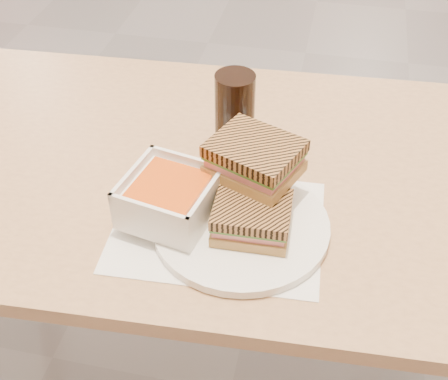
% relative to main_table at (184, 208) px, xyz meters
% --- Properties ---
extents(main_table, '(1.24, 0.76, 0.75)m').
position_rel_main_table_xyz_m(main_table, '(0.00, 0.00, 0.00)').
color(main_table, tan).
rests_on(main_table, ground).
extents(tray_liner, '(0.34, 0.27, 0.00)m').
position_rel_main_table_xyz_m(tray_liner, '(0.10, -0.15, 0.11)').
color(tray_liner, white).
rests_on(tray_liner, main_table).
extents(plate, '(0.28, 0.28, 0.01)m').
position_rel_main_table_xyz_m(plate, '(0.14, -0.15, 0.12)').
color(plate, white).
rests_on(plate, tray_liner).
extents(soup_bowl, '(0.16, 0.16, 0.07)m').
position_rel_main_table_xyz_m(soup_bowl, '(0.03, -0.15, 0.16)').
color(soup_bowl, white).
rests_on(soup_bowl, plate).
extents(panini_lower, '(0.12, 0.10, 0.05)m').
position_rel_main_table_xyz_m(panini_lower, '(0.16, -0.16, 0.16)').
color(panini_lower, tan).
rests_on(panini_lower, plate).
extents(panini_upper, '(0.16, 0.15, 0.06)m').
position_rel_main_table_xyz_m(panini_upper, '(0.14, -0.08, 0.21)').
color(panini_upper, tan).
rests_on(panini_upper, panini_lower).
extents(cola_glass, '(0.07, 0.07, 0.15)m').
position_rel_main_table_xyz_m(cola_glass, '(0.08, 0.06, 0.19)').
color(cola_glass, black).
rests_on(cola_glass, main_table).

